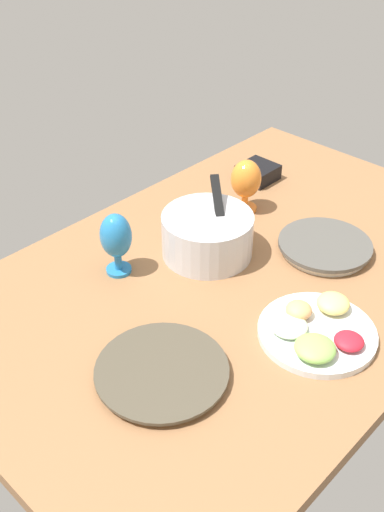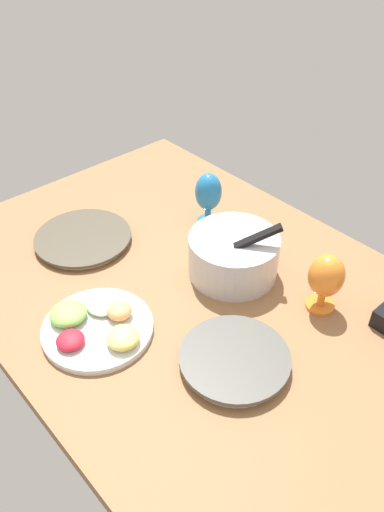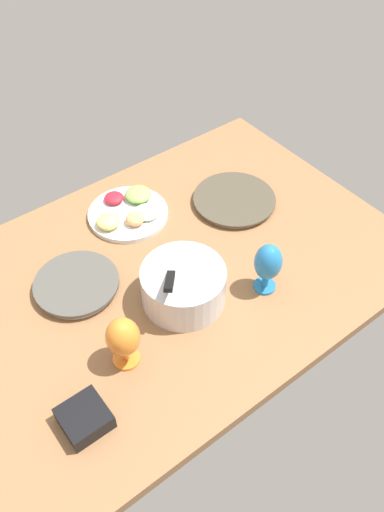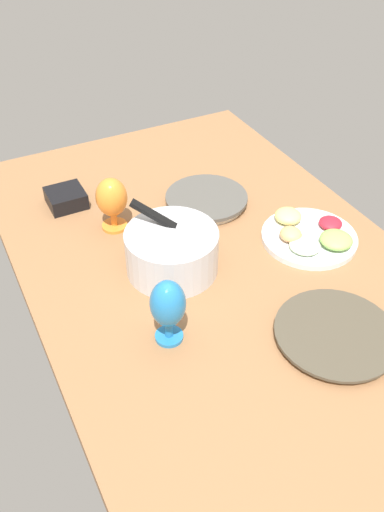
{
  "view_description": "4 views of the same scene",
  "coord_description": "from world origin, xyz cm",
  "px_view_note": "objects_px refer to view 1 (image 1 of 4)",
  "views": [
    {
      "loc": [
        -103.34,
        -79.52,
        99.43
      ],
      "look_at": [
        -11.47,
        8.39,
        6.58
      ],
      "focal_mm": 42.16,
      "sensor_mm": 36.0,
      "label": 1
    },
    {
      "loc": [
        72.23,
        -68.79,
        95.0
      ],
      "look_at": [
        -8.14,
        3.38,
        6.58
      ],
      "focal_mm": 35.14,
      "sensor_mm": 36.0,
      "label": 2
    },
    {
      "loc": [
        57.58,
        93.08,
        127.27
      ],
      "look_at": [
        -10.09,
        4.86,
        6.58
      ],
      "focal_mm": 37.04,
      "sensor_mm": 36.0,
      "label": 3
    },
    {
      "loc": [
        -105.17,
        59.48,
        99.88
      ],
      "look_at": [
        -5.67,
        8.8,
        6.58
      ],
      "focal_mm": 38.26,
      "sensor_mm": 36.0,
      "label": 4
    }
  ],
  "objects_px": {
    "mixing_bowl": "(207,233)",
    "square_bowl_black": "(258,172)",
    "hurricane_glass_orange": "(246,181)",
    "dinner_plate_right": "(325,247)",
    "dinner_plate_left": "(162,372)",
    "hurricane_glass_blue": "(116,238)",
    "fruit_platter": "(317,330)"
  },
  "relations": [
    {
      "from": "hurricane_glass_orange",
      "to": "square_bowl_black",
      "type": "distance_m",
      "value": 0.22
    },
    {
      "from": "dinner_plate_left",
      "to": "square_bowl_black",
      "type": "relative_size",
      "value": 2.58
    },
    {
      "from": "dinner_plate_left",
      "to": "dinner_plate_right",
      "type": "height_order",
      "value": "dinner_plate_right"
    },
    {
      "from": "dinner_plate_right",
      "to": "fruit_platter",
      "type": "height_order",
      "value": "fruit_platter"
    },
    {
      "from": "dinner_plate_right",
      "to": "hurricane_glass_blue",
      "type": "xyz_separation_m",
      "value": [
        -0.46,
        0.35,
        0.09
      ]
    },
    {
      "from": "dinner_plate_right",
      "to": "hurricane_glass_blue",
      "type": "distance_m",
      "value": 0.59
    },
    {
      "from": "dinner_plate_right",
      "to": "hurricane_glass_orange",
      "type": "relative_size",
      "value": 1.55
    },
    {
      "from": "hurricane_glass_orange",
      "to": "square_bowl_black",
      "type": "height_order",
      "value": "hurricane_glass_orange"
    },
    {
      "from": "mixing_bowl",
      "to": "hurricane_glass_blue",
      "type": "height_order",
      "value": "mixing_bowl"
    },
    {
      "from": "dinner_plate_right",
      "to": "mixing_bowl",
      "type": "distance_m",
      "value": 0.34
    },
    {
      "from": "dinner_plate_left",
      "to": "hurricane_glass_blue",
      "type": "bearing_deg",
      "value": 62.96
    },
    {
      "from": "square_bowl_black",
      "to": "fruit_platter",
      "type": "bearing_deg",
      "value": -130.96
    },
    {
      "from": "fruit_platter",
      "to": "mixing_bowl",
      "type": "bearing_deg",
      "value": 80.39
    },
    {
      "from": "fruit_platter",
      "to": "hurricane_glass_orange",
      "type": "xyz_separation_m",
      "value": [
        0.32,
        0.49,
        0.08
      ]
    },
    {
      "from": "mixing_bowl",
      "to": "hurricane_glass_orange",
      "type": "xyz_separation_m",
      "value": [
        0.25,
        0.07,
        0.04
      ]
    },
    {
      "from": "hurricane_glass_orange",
      "to": "square_bowl_black",
      "type": "relative_size",
      "value": 1.47
    },
    {
      "from": "hurricane_glass_orange",
      "to": "square_bowl_black",
      "type": "bearing_deg",
      "value": 27.24
    },
    {
      "from": "dinner_plate_right",
      "to": "hurricane_glass_blue",
      "type": "bearing_deg",
      "value": 142.91
    },
    {
      "from": "mixing_bowl",
      "to": "square_bowl_black",
      "type": "xyz_separation_m",
      "value": [
        0.44,
        0.17,
        -0.04
      ]
    },
    {
      "from": "hurricane_glass_orange",
      "to": "square_bowl_black",
      "type": "xyz_separation_m",
      "value": [
        0.18,
        0.09,
        -0.07
      ]
    },
    {
      "from": "hurricane_glass_blue",
      "to": "square_bowl_black",
      "type": "relative_size",
      "value": 1.56
    },
    {
      "from": "mixing_bowl",
      "to": "fruit_platter",
      "type": "distance_m",
      "value": 0.42
    },
    {
      "from": "hurricane_glass_orange",
      "to": "dinner_plate_left",
      "type": "bearing_deg",
      "value": -154.56
    },
    {
      "from": "mixing_bowl",
      "to": "hurricane_glass_blue",
      "type": "distance_m",
      "value": 0.26
    },
    {
      "from": "dinner_plate_right",
      "to": "square_bowl_black",
      "type": "bearing_deg",
      "value": 63.61
    },
    {
      "from": "hurricane_glass_blue",
      "to": "square_bowl_black",
      "type": "height_order",
      "value": "hurricane_glass_blue"
    },
    {
      "from": "dinner_plate_left",
      "to": "fruit_platter",
      "type": "xyz_separation_m",
      "value": [
        0.34,
        -0.17,
        0.01
      ]
    },
    {
      "from": "hurricane_glass_blue",
      "to": "dinner_plate_left",
      "type": "bearing_deg",
      "value": -117.04
    },
    {
      "from": "mixing_bowl",
      "to": "square_bowl_black",
      "type": "relative_size",
      "value": 2.2
    },
    {
      "from": "dinner_plate_right",
      "to": "square_bowl_black",
      "type": "xyz_separation_m",
      "value": [
        0.2,
        0.4,
        0.01
      ]
    },
    {
      "from": "hurricane_glass_orange",
      "to": "dinner_plate_right",
      "type": "bearing_deg",
      "value": -93.14
    },
    {
      "from": "dinner_plate_left",
      "to": "dinner_plate_right",
      "type": "bearing_deg",
      "value": 0.63
    }
  ]
}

